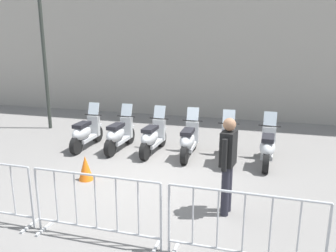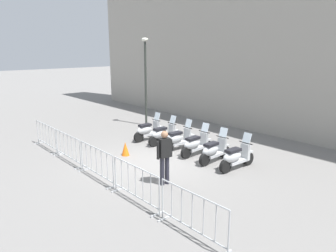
# 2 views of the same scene
# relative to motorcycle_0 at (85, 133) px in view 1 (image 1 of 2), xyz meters

# --- Properties ---
(ground_plane) EXTENTS (120.00, 120.00, 0.00)m
(ground_plane) POSITION_rel_motorcycle_0_xyz_m (2.38, -1.91, -0.45)
(ground_plane) COLOR slate
(motorcycle_0) EXTENTS (0.56, 1.72, 1.24)m
(motorcycle_0) POSITION_rel_motorcycle_0_xyz_m (0.00, 0.00, 0.00)
(motorcycle_0) COLOR black
(motorcycle_0) RESTS_ON ground
(motorcycle_1) EXTENTS (0.56, 1.73, 1.24)m
(motorcycle_1) POSITION_rel_motorcycle_0_xyz_m (1.00, 0.03, 0.00)
(motorcycle_1) COLOR black
(motorcycle_1) RESTS_ON ground
(motorcycle_2) EXTENTS (0.58, 1.73, 1.24)m
(motorcycle_2) POSITION_rel_motorcycle_0_xyz_m (1.99, -0.04, 0.00)
(motorcycle_2) COLOR black
(motorcycle_2) RESTS_ON ground
(motorcycle_3) EXTENTS (0.56, 1.72, 1.24)m
(motorcycle_3) POSITION_rel_motorcycle_0_xyz_m (2.99, -0.11, 0.00)
(motorcycle_3) COLOR black
(motorcycle_3) RESTS_ON ground
(motorcycle_4) EXTENTS (0.56, 1.72, 1.24)m
(motorcycle_4) POSITION_rel_motorcycle_0_xyz_m (3.99, -0.22, 0.00)
(motorcycle_4) COLOR black
(motorcycle_4) RESTS_ON ground
(motorcycle_5) EXTENTS (0.58, 1.73, 1.24)m
(motorcycle_5) POSITION_rel_motorcycle_0_xyz_m (4.98, -0.26, 0.00)
(motorcycle_5) COLOR black
(motorcycle_5) RESTS_ON ground
(barrier_segment_2) EXTENTS (2.09, 0.56, 1.07)m
(barrier_segment_2) POSITION_rel_motorcycle_0_xyz_m (2.24, -4.18, 0.07)
(barrier_segment_2) COLOR #B2B5B7
(barrier_segment_2) RESTS_ON ground
(barrier_segment_3) EXTENTS (2.09, 0.56, 1.07)m
(barrier_segment_3) POSITION_rel_motorcycle_0_xyz_m (4.41, -4.31, 0.07)
(barrier_segment_3) COLOR #B2B5B7
(barrier_segment_3) RESTS_ON ground
(street_lamp) EXTENTS (0.36, 0.36, 4.74)m
(street_lamp) POSITION_rel_motorcycle_0_xyz_m (-2.32, 1.90, 2.48)
(street_lamp) COLOR #2D332D
(street_lamp) RESTS_ON ground
(officer_near_row_end) EXTENTS (0.29, 0.54, 1.73)m
(officer_near_row_end) POSITION_rel_motorcycle_0_xyz_m (4.12, -2.91, 0.53)
(officer_near_row_end) COLOR #23232D
(officer_near_row_end) RESTS_ON ground
(traffic_cone) EXTENTS (0.32, 0.32, 0.55)m
(traffic_cone) POSITION_rel_motorcycle_0_xyz_m (1.03, -2.10, -0.18)
(traffic_cone) COLOR orange
(traffic_cone) RESTS_ON ground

